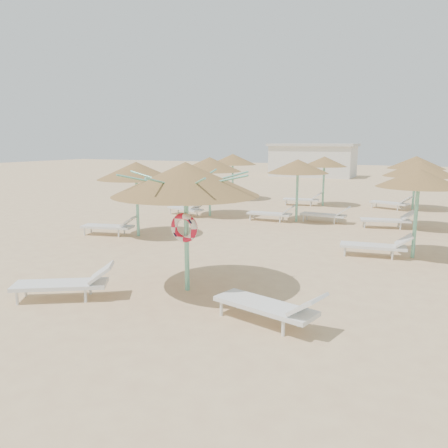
% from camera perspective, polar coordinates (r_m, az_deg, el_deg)
% --- Properties ---
extents(ground, '(120.00, 120.00, 0.00)m').
position_cam_1_polar(ground, '(10.42, -5.54, -8.45)').
color(ground, '#DBB885').
rests_on(ground, ground).
extents(main_palapa, '(3.31, 3.31, 2.97)m').
position_cam_1_polar(main_palapa, '(9.81, -5.03, 5.83)').
color(main_palapa, '#74CAAA').
rests_on(main_palapa, ground).
extents(lounger_main_a, '(2.15, 1.67, 0.78)m').
position_cam_1_polar(lounger_main_a, '(10.22, -19.81, -7.24)').
color(lounger_main_a, silver).
rests_on(lounger_main_a, ground).
extents(lounger_main_b, '(2.27, 1.16, 0.79)m').
position_cam_1_polar(lounger_main_b, '(8.37, 6.18, -10.58)').
color(lounger_main_b, silver).
rests_on(lounger_main_b, ground).
extents(palapa_field, '(19.11, 14.10, 2.73)m').
position_cam_1_polar(palapa_field, '(18.73, 14.60, 7.03)').
color(palapa_field, '#74CAAA').
rests_on(palapa_field, ground).
extents(service_hut, '(8.40, 4.40, 3.25)m').
position_cam_1_polar(service_hut, '(44.83, 11.53, 8.20)').
color(service_hut, silver).
rests_on(service_hut, ground).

